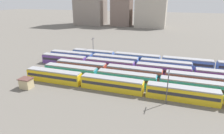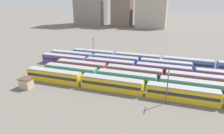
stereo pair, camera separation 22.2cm
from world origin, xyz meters
name	(u,v)px [view 2 (the right image)]	position (x,y,z in m)	size (l,w,h in m)	color
ground_plane	(80,69)	(0.00, 13.00, 0.00)	(600.00, 600.00, 0.00)	#666059
train_track_0	(223,99)	(45.14, 0.00, 1.90)	(112.50, 3.06, 3.75)	yellow
train_track_2	(164,76)	(30.40, 10.40, 1.90)	(74.70, 3.06, 3.75)	#BC4C38
train_track_3	(163,70)	(29.76, 15.60, 1.90)	(93.60, 3.06, 3.75)	#6B429E
train_track_4	(115,60)	(11.29, 20.80, 1.90)	(55.80, 3.06, 3.75)	#4C70BC
train_track_5	(161,61)	(28.25, 26.00, 1.90)	(74.70, 3.06, 3.75)	#4C70BC
catenary_pole_0	(167,85)	(31.97, -3.01, 5.01)	(0.24, 3.20, 8.95)	#4C4C51
catenary_pole_1	(93,46)	(-1.31, 28.99, 4.81)	(0.24, 3.20, 8.56)	#4C4C51
signal_hut	(26,83)	(-7.21, -6.48, 1.55)	(3.60, 3.00, 3.04)	#C6B284
distant_building_1	(122,4)	(-15.87, 128.34, 19.09)	(17.46, 14.52, 38.18)	#7A665B
distant_building_2	(152,13)	(10.42, 128.34, 11.87)	(25.40, 20.57, 23.74)	#B2A899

